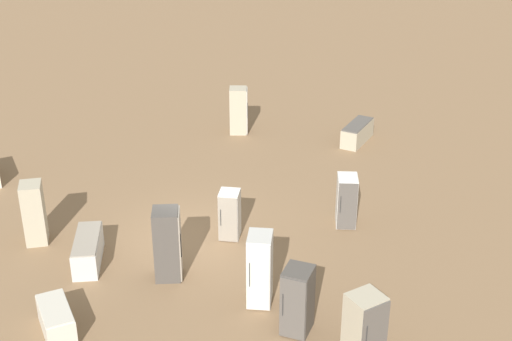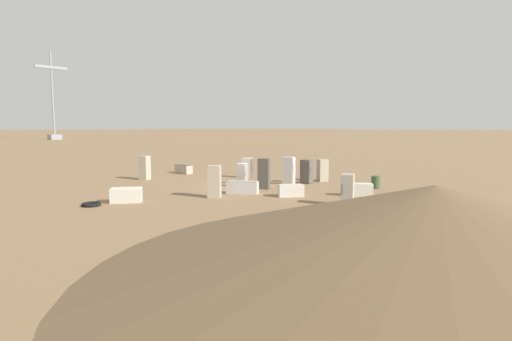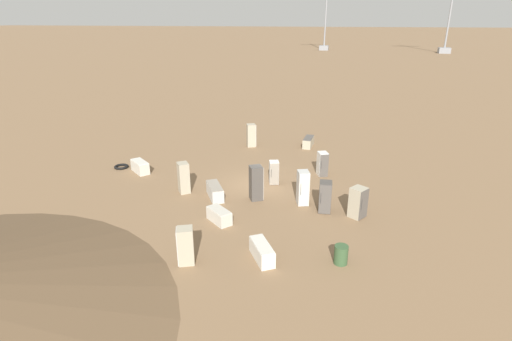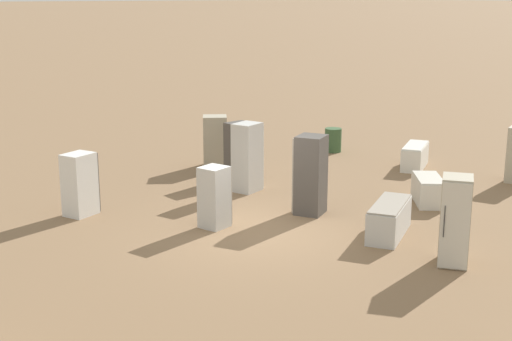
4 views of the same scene
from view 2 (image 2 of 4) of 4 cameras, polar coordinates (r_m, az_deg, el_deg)
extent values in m
plane|color=#846647|center=(26.50, -2.35, -2.28)|extent=(1000.00, 1000.00, 0.00)
cone|color=brown|center=(11.14, 24.05, -8.28)|extent=(18.29, 18.29, 2.50)
cube|color=gray|center=(135.72, -26.80, 4.29)|extent=(3.14, 3.14, 1.57)
cylinder|color=gray|center=(136.05, -27.08, 9.80)|extent=(0.52, 0.52, 24.60)
cube|color=gray|center=(136.81, -27.24, 12.97)|extent=(9.16, 0.79, 0.79)
cube|color=#B2A88E|center=(22.36, -5.97, -1.58)|extent=(0.88, 0.90, 1.80)
cube|color=beige|center=(22.44, -6.88, -1.56)|extent=(0.46, 0.37, 1.73)
cylinder|color=#2D2D2D|center=(22.63, -6.85, -1.26)|extent=(0.02, 0.02, 0.63)
cube|color=beige|center=(22.72, 4.99, -2.92)|extent=(1.51, 1.40, 0.65)
cube|color=beige|center=(22.67, 5.00, -2.06)|extent=(1.45, 1.34, 0.04)
cube|color=beige|center=(21.96, -18.06, -3.41)|extent=(1.64, 1.51, 0.74)
cube|color=silver|center=(21.90, -18.09, -2.40)|extent=(1.58, 1.45, 0.04)
cube|color=white|center=(30.88, -1.24, 0.38)|extent=(0.80, 0.88, 1.53)
cube|color=#56514C|center=(30.74, -0.59, 0.35)|extent=(0.52, 0.25, 1.47)
cylinder|color=#2D2D2D|center=(30.54, -0.67, 0.46)|extent=(0.02, 0.02, 0.54)
cube|color=#4C4742|center=(28.04, 7.24, -0.15)|extent=(0.68, 0.75, 1.65)
cube|color=#56514C|center=(27.85, 7.89, -0.21)|extent=(0.60, 0.09, 1.58)
cylinder|color=#2D2D2D|center=(27.64, 7.72, -0.08)|extent=(0.02, 0.02, 0.58)
cube|color=silver|center=(27.41, 4.67, -0.03)|extent=(0.79, 0.87, 1.88)
cube|color=silver|center=(27.29, 5.43, -0.07)|extent=(0.54, 0.22, 1.80)
cylinder|color=#2D2D2D|center=(27.08, 5.36, 0.09)|extent=(0.02, 0.02, 0.66)
cube|color=#B2A88E|center=(29.27, 9.48, 0.03)|extent=(0.96, 0.97, 1.60)
cube|color=#56514C|center=(29.41, 10.12, 0.05)|extent=(0.41, 0.61, 1.53)
cylinder|color=#2D2D2D|center=(29.19, 10.38, 0.15)|extent=(0.02, 0.02, 0.56)
cube|color=#B2A88E|center=(30.93, -15.63, 0.38)|extent=(0.84, 0.85, 1.78)
cube|color=#BCB7AD|center=(31.21, -15.30, 0.44)|extent=(0.30, 0.58, 1.71)
cylinder|color=#2D2D2D|center=(31.10, -14.92, 0.60)|extent=(0.02, 0.02, 0.62)
cube|color=silver|center=(23.60, 14.34, -2.70)|extent=(1.40, 1.73, 0.68)
cube|color=silver|center=(23.55, 14.37, -1.83)|extent=(1.35, 1.66, 0.04)
cube|color=#B2A88E|center=(20.50, 12.94, -2.71)|extent=(0.82, 0.80, 1.60)
cube|color=#BCB7AD|center=(20.17, 12.82, -2.85)|extent=(0.26, 0.55, 1.54)
cylinder|color=#2D2D2D|center=(20.15, 12.22, -2.61)|extent=(0.02, 0.02, 0.56)
cube|color=#4C4742|center=(25.40, 1.13, -0.44)|extent=(0.90, 0.92, 1.94)
cube|color=gray|center=(25.73, 1.30, -0.35)|extent=(0.36, 0.60, 1.87)
cylinder|color=#2D2D2D|center=(25.70, 1.84, -0.14)|extent=(0.02, 0.02, 0.68)
cube|color=silver|center=(23.59, -1.94, -2.47)|extent=(1.52, 1.92, 0.71)
cube|color=gray|center=(23.54, -1.95, -1.57)|extent=(1.46, 1.84, 0.04)
cube|color=silver|center=(27.48, -2.02, -0.47)|extent=(0.70, 0.72, 1.43)
cube|color=gray|center=(27.34, -1.44, -0.50)|extent=(0.52, 0.20, 1.37)
cylinder|color=#2D2D2D|center=(27.15, -1.57, -0.40)|extent=(0.02, 0.02, 0.50)
cube|color=#B2A88E|center=(34.32, -10.32, 0.16)|extent=(0.72, 1.82, 0.68)
cube|color=#56514C|center=(34.29, -10.33, 0.76)|extent=(0.69, 1.75, 0.04)
torus|color=black|center=(21.64, -22.47, -4.48)|extent=(0.95, 0.95, 0.17)
cylinder|color=#385633|center=(26.64, 16.73, -1.62)|extent=(0.57, 0.57, 0.81)
camera|label=1|loc=(28.59, 36.03, 18.34)|focal=50.00mm
camera|label=3|loc=(24.58, 51.05, 16.94)|focal=28.00mm
camera|label=4|loc=(28.48, -35.07, 7.79)|focal=50.00mm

